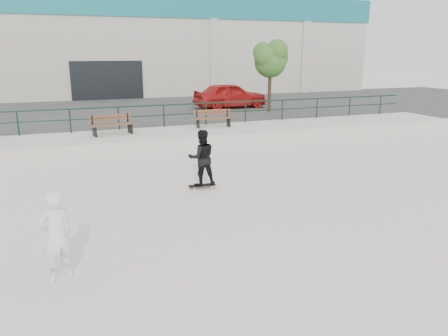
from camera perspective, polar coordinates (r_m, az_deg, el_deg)
name	(u,v)px	position (r m, az deg, el deg)	size (l,w,h in m)	color
ground	(231,227)	(9.88, 0.94, -7.69)	(120.00, 120.00, 0.00)	beige
ledge	(148,139)	(18.63, -9.88, 3.72)	(30.00, 3.00, 0.50)	beige
parking_strip	(120,113)	(26.93, -13.39, 6.95)	(60.00, 14.00, 0.50)	#323232
railing	(141,112)	(19.74, -10.74, 7.22)	(28.00, 0.06, 1.03)	#123220
commercial_building	(95,43)	(40.62, -16.50, 15.43)	(44.20, 16.33, 8.00)	#ADA99B
bench_left	(112,125)	(18.58, -14.44, 5.49)	(1.85, 0.82, 0.82)	brown
bench_right	(213,118)	(19.89, -1.44, 6.51)	(1.75, 0.66, 0.79)	brown
tree	(271,58)	(25.20, 6.12, 14.11)	(2.23, 1.99, 3.97)	#412B20
red_car	(230,95)	(26.83, 0.81, 9.48)	(1.79, 4.45, 1.52)	#B41716
skateboard	(202,186)	(12.60, -2.88, -2.31)	(0.78, 0.22, 0.09)	black
standing_skater	(202,158)	(12.38, -2.93, 1.34)	(0.78, 0.61, 1.61)	black
seated_skater	(56,236)	(7.94, -21.07, -8.34)	(0.58, 0.38, 1.60)	white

